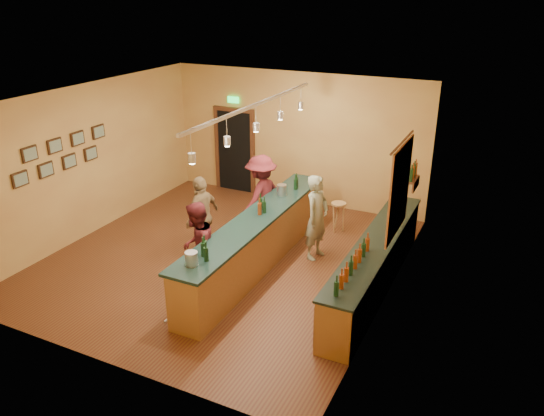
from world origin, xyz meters
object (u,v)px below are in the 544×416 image
at_px(customer_a, 197,248).
at_px(bar_stool, 338,209).
at_px(customer_b, 202,216).
at_px(bartender, 317,217).
at_px(customer_c, 261,197).
at_px(tasting_bar, 257,238).
at_px(back_counter, 375,264).

bearing_deg(customer_a, bar_stool, 148.31).
relative_size(customer_b, bar_stool, 2.50).
height_order(bartender, customer_c, customer_c).
bearing_deg(bartender, tasting_bar, 143.99).
bearing_deg(customer_c, bartender, 83.47).
xyz_separation_m(tasting_bar, customer_a, (-0.55, -1.22, 0.22)).
xyz_separation_m(back_counter, bartender, (-1.37, 0.67, 0.37)).
bearing_deg(tasting_bar, bartender, 44.55).
bearing_deg(customer_b, bar_stool, 140.50).
bearing_deg(customer_c, customer_b, -17.68).
relative_size(back_counter, customer_a, 2.75).
distance_m(back_counter, customer_c, 3.02).
bearing_deg(back_counter, customer_a, -153.39).
xyz_separation_m(tasting_bar, customer_b, (-1.20, -0.03, 0.22)).
distance_m(bartender, customer_b, 2.25).
xyz_separation_m(customer_a, customer_b, (-0.65, 1.19, 0.00)).
distance_m(customer_a, customer_b, 1.35).
distance_m(tasting_bar, bartender, 1.24).
distance_m(tasting_bar, customer_c, 1.40).
bearing_deg(customer_c, bar_stool, 133.11).
xyz_separation_m(customer_b, bar_stool, (2.06, 2.23, -0.31)).
relative_size(bartender, customer_a, 1.03).
distance_m(back_counter, bartender, 1.57).
height_order(back_counter, bartender, bartender).
xyz_separation_m(customer_a, bar_stool, (1.41, 3.42, -0.31)).
height_order(tasting_bar, bar_stool, tasting_bar).
bearing_deg(back_counter, tasting_bar, -175.38).
bearing_deg(customer_b, customer_c, 156.35).
relative_size(tasting_bar, bar_stool, 7.68).
bearing_deg(customer_b, back_counter, 96.71).
bearing_deg(bartender, customer_a, 155.06).
height_order(tasting_bar, customer_a, customer_a).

